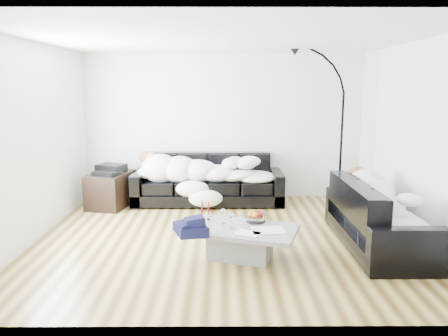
{
  "coord_description": "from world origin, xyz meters",
  "views": [
    {
      "loc": [
        -0.03,
        -5.67,
        2.02
      ],
      "look_at": [
        0.0,
        0.3,
        0.9
      ],
      "focal_mm": 35.0,
      "sensor_mm": 36.0,
      "label": 1
    }
  ],
  "objects_px": {
    "fruit_bowl": "(256,216)",
    "wine_glass_c": "(232,220)",
    "sofa_back": "(208,179)",
    "sleeper_back": "(208,168)",
    "av_cabinet": "(111,190)",
    "candle_right": "(209,211)",
    "floor_lamp": "(341,139)",
    "sofa_right": "(379,215)",
    "sleeper_right": "(380,198)",
    "shoes": "(252,224)",
    "wine_glass_b": "(211,220)",
    "stereo": "(110,169)",
    "wine_glass_a": "(223,216)",
    "coffee_table": "(240,243)",
    "candle_left": "(202,211)"
  },
  "relations": [
    {
      "from": "coffee_table",
      "to": "shoes",
      "type": "xyz_separation_m",
      "value": [
        0.22,
        1.16,
        -0.14
      ]
    },
    {
      "from": "wine_glass_b",
      "to": "av_cabinet",
      "type": "distance_m",
      "value": 2.85
    },
    {
      "from": "coffee_table",
      "to": "wine_glass_b",
      "type": "xyz_separation_m",
      "value": [
        -0.35,
        0.06,
        0.27
      ]
    },
    {
      "from": "wine_glass_c",
      "to": "stereo",
      "type": "xyz_separation_m",
      "value": [
        -2.01,
        2.33,
        0.17
      ]
    },
    {
      "from": "sofa_right",
      "to": "fruit_bowl",
      "type": "bearing_deg",
      "value": 97.26
    },
    {
      "from": "fruit_bowl",
      "to": "wine_glass_a",
      "type": "xyz_separation_m",
      "value": [
        -0.4,
        -0.05,
        0.02
      ]
    },
    {
      "from": "coffee_table",
      "to": "floor_lamp",
      "type": "xyz_separation_m",
      "value": [
        1.74,
        2.17,
        0.98
      ]
    },
    {
      "from": "av_cabinet",
      "to": "candle_left",
      "type": "bearing_deg",
      "value": -38.06
    },
    {
      "from": "candle_right",
      "to": "sofa_right",
      "type": "bearing_deg",
      "value": 3.09
    },
    {
      "from": "sofa_right",
      "to": "sleeper_back",
      "type": "relative_size",
      "value": 0.93
    },
    {
      "from": "floor_lamp",
      "to": "shoes",
      "type": "bearing_deg",
      "value": -144.67
    },
    {
      "from": "shoes",
      "to": "av_cabinet",
      "type": "bearing_deg",
      "value": 171.63
    },
    {
      "from": "sleeper_back",
      "to": "sleeper_right",
      "type": "height_order",
      "value": "sleeper_back"
    },
    {
      "from": "candle_right",
      "to": "stereo",
      "type": "relative_size",
      "value": 0.52
    },
    {
      "from": "sofa_back",
      "to": "sofa_right",
      "type": "xyz_separation_m",
      "value": [
        2.24,
        -2.1,
        -0.01
      ]
    },
    {
      "from": "sofa_right",
      "to": "sleeper_right",
      "type": "relative_size",
      "value": 1.17
    },
    {
      "from": "wine_glass_a",
      "to": "coffee_table",
      "type": "bearing_deg",
      "value": -38.3
    },
    {
      "from": "candle_right",
      "to": "sleeper_back",
      "type": "bearing_deg",
      "value": 92.1
    },
    {
      "from": "wine_glass_b",
      "to": "wine_glass_c",
      "type": "bearing_deg",
      "value": -19.58
    },
    {
      "from": "wine_glass_c",
      "to": "shoes",
      "type": "xyz_separation_m",
      "value": [
        0.32,
        1.19,
        -0.43
      ]
    },
    {
      "from": "sleeper_right",
      "to": "candle_left",
      "type": "xyz_separation_m",
      "value": [
        -2.24,
        -0.13,
        -0.13
      ]
    },
    {
      "from": "wine_glass_b",
      "to": "floor_lamp",
      "type": "distance_m",
      "value": 3.06
    },
    {
      "from": "sofa_right",
      "to": "sleeper_right",
      "type": "xyz_separation_m",
      "value": [
        -0.0,
        -0.0,
        0.22
      ]
    },
    {
      "from": "shoes",
      "to": "sofa_right",
      "type": "bearing_deg",
      "value": -7.7
    },
    {
      "from": "sofa_right",
      "to": "candle_right",
      "type": "xyz_separation_m",
      "value": [
        -2.16,
        -0.12,
        0.08
      ]
    },
    {
      "from": "sleeper_back",
      "to": "av_cabinet",
      "type": "distance_m",
      "value": 1.69
    },
    {
      "from": "sofa_back",
      "to": "sleeper_back",
      "type": "relative_size",
      "value": 1.18
    },
    {
      "from": "sleeper_back",
      "to": "wine_glass_b",
      "type": "relative_size",
      "value": 14.1
    },
    {
      "from": "sofa_back",
      "to": "wine_glass_c",
      "type": "xyz_separation_m",
      "value": [
        0.36,
        -2.54,
        0.05
      ]
    },
    {
      "from": "fruit_bowl",
      "to": "wine_glass_c",
      "type": "relative_size",
      "value": 1.28
    },
    {
      "from": "coffee_table",
      "to": "av_cabinet",
      "type": "height_order",
      "value": "av_cabinet"
    },
    {
      "from": "wine_glass_a",
      "to": "sleeper_back",
      "type": "bearing_deg",
      "value": 96.48
    },
    {
      "from": "sofa_back",
      "to": "sleeper_back",
      "type": "xyz_separation_m",
      "value": [
        0.0,
        -0.05,
        0.22
      ]
    },
    {
      "from": "av_cabinet",
      "to": "floor_lamp",
      "type": "xyz_separation_m",
      "value": [
        3.85,
        -0.12,
        0.88
      ]
    },
    {
      "from": "wine_glass_b",
      "to": "stereo",
      "type": "xyz_separation_m",
      "value": [
        -1.75,
        2.24,
        0.19
      ]
    },
    {
      "from": "shoes",
      "to": "wine_glass_b",
      "type": "bearing_deg",
      "value": -99.66
    },
    {
      "from": "sofa_back",
      "to": "fruit_bowl",
      "type": "relative_size",
      "value": 10.74
    },
    {
      "from": "sofa_right",
      "to": "sleeper_right",
      "type": "bearing_deg",
      "value": 104.04
    },
    {
      "from": "coffee_table",
      "to": "stereo",
      "type": "height_order",
      "value": "stereo"
    },
    {
      "from": "wine_glass_a",
      "to": "wine_glass_c",
      "type": "bearing_deg",
      "value": -61.86
    },
    {
      "from": "candle_right",
      "to": "fruit_bowl",
      "type": "bearing_deg",
      "value": -8.33
    },
    {
      "from": "fruit_bowl",
      "to": "candle_right",
      "type": "bearing_deg",
      "value": 171.67
    },
    {
      "from": "sofa_back",
      "to": "stereo",
      "type": "distance_m",
      "value": 1.67
    },
    {
      "from": "sleeper_back",
      "to": "sofa_back",
      "type": "bearing_deg",
      "value": 90.0
    },
    {
      "from": "wine_glass_c",
      "to": "wine_glass_b",
      "type": "bearing_deg",
      "value": 160.42
    },
    {
      "from": "sleeper_right",
      "to": "floor_lamp",
      "type": "relative_size",
      "value": 0.74
    },
    {
      "from": "candle_right",
      "to": "stereo",
      "type": "xyz_separation_m",
      "value": [
        -1.72,
        2.0,
        0.15
      ]
    },
    {
      "from": "coffee_table",
      "to": "wine_glass_a",
      "type": "distance_m",
      "value": 0.38
    },
    {
      "from": "sleeper_right",
      "to": "floor_lamp",
      "type": "distance_m",
      "value": 1.84
    },
    {
      "from": "av_cabinet",
      "to": "floor_lamp",
      "type": "distance_m",
      "value": 3.95
    }
  ]
}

